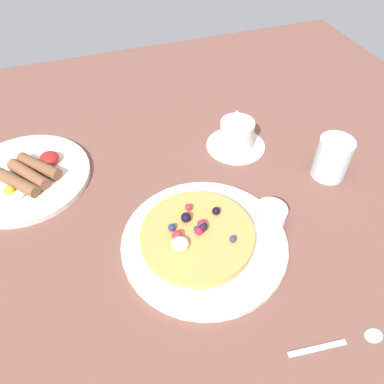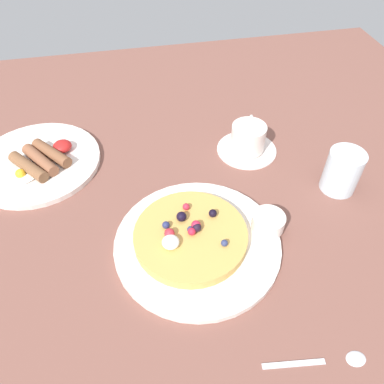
% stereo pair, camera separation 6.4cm
% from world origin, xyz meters
% --- Properties ---
extents(ground_plane, '(1.58, 1.42, 0.03)m').
position_xyz_m(ground_plane, '(0.00, 0.00, -0.01)').
color(ground_plane, brown).
extents(pancake_plate, '(0.29, 0.29, 0.01)m').
position_xyz_m(pancake_plate, '(0.06, -0.06, 0.01)').
color(pancake_plate, white).
rests_on(pancake_plate, ground_plane).
extents(pancake_with_berries, '(0.19, 0.19, 0.04)m').
position_xyz_m(pancake_with_berries, '(0.05, -0.05, 0.02)').
color(pancake_with_berries, tan).
rests_on(pancake_with_berries, pancake_plate).
extents(syrup_ramekin, '(0.06, 0.06, 0.03)m').
position_xyz_m(syrup_ramekin, '(0.19, -0.05, 0.03)').
color(syrup_ramekin, white).
rests_on(syrup_ramekin, pancake_plate).
extents(breakfast_plate, '(0.26, 0.26, 0.01)m').
position_xyz_m(breakfast_plate, '(-0.23, 0.21, 0.01)').
color(breakfast_plate, white).
rests_on(breakfast_plate, ground_plane).
extents(fried_breakfast, '(0.13, 0.13, 0.03)m').
position_xyz_m(fried_breakfast, '(-0.22, 0.20, 0.02)').
color(fried_breakfast, brown).
rests_on(fried_breakfast, breakfast_plate).
extents(coffee_saucer, '(0.13, 0.13, 0.01)m').
position_xyz_m(coffee_saucer, '(0.22, 0.17, 0.00)').
color(coffee_saucer, white).
rests_on(coffee_saucer, ground_plane).
extents(coffee_cup, '(0.07, 0.10, 0.06)m').
position_xyz_m(coffee_cup, '(0.22, 0.17, 0.04)').
color(coffee_cup, white).
rests_on(coffee_cup, coffee_saucer).
extents(teaspoon, '(0.15, 0.03, 0.01)m').
position_xyz_m(teaspoon, '(0.20, -0.29, 0.00)').
color(teaspoon, silver).
rests_on(teaspoon, ground_plane).
extents(water_glass, '(0.07, 0.07, 0.09)m').
position_xyz_m(water_glass, '(0.36, 0.02, 0.04)').
color(water_glass, silver).
rests_on(water_glass, ground_plane).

